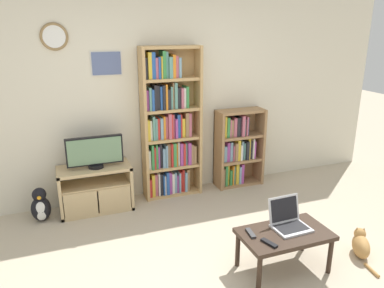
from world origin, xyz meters
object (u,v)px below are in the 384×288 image
object	(u,v)px
remote_far_from_laptop	(251,233)
television	(95,152)
tv_stand	(96,189)
coffee_table	(285,237)
bookshelf_tall	(169,128)
remote_near_laptop	(269,243)
penguin_figurine	(41,206)
bookshelf_short	(236,149)
laptop	(288,220)
cat	(361,245)

from	to	relation	value
remote_far_from_laptop	television	bearing A→B (deg)	130.63
tv_stand	coffee_table	bearing A→B (deg)	-51.09
bookshelf_tall	remote_near_laptop	distance (m)	2.12
penguin_figurine	bookshelf_tall	bearing A→B (deg)	6.18
bookshelf_tall	penguin_figurine	size ratio (longest dim) A/B	4.75
remote_near_laptop	bookshelf_tall	bearing A→B (deg)	-100.60
tv_stand	bookshelf_short	world-z (taller)	bookshelf_short
coffee_table	penguin_figurine	distance (m)	2.73
remote_near_laptop	bookshelf_short	bearing A→B (deg)	-127.03
tv_stand	coffee_table	distance (m)	2.33
television	remote_near_laptop	size ratio (longest dim) A/B	3.95
remote_far_from_laptop	laptop	bearing A→B (deg)	6.50
laptop	bookshelf_tall	bearing A→B (deg)	105.19
bookshelf_tall	cat	size ratio (longest dim) A/B	3.76
bookshelf_tall	remote_far_from_laptop	xyz separation A→B (m)	(0.18, -1.85, -0.52)
tv_stand	remote_near_laptop	distance (m)	2.28
tv_stand	cat	bearing A→B (deg)	-39.20
bookshelf_tall	coffee_table	distance (m)	2.07
tv_stand	bookshelf_short	xyz separation A→B (m)	(1.94, 0.10, 0.25)
tv_stand	coffee_table	world-z (taller)	tv_stand
remote_near_laptop	cat	size ratio (longest dim) A/B	0.32
bookshelf_tall	cat	world-z (taller)	bookshelf_tall
remote_near_laptop	remote_far_from_laptop	distance (m)	0.21
bookshelf_short	remote_near_laptop	distance (m)	2.16
bookshelf_short	remote_far_from_laptop	xyz separation A→B (m)	(-0.79, -1.83, -0.13)
coffee_table	bookshelf_tall	bearing A→B (deg)	104.10
bookshelf_tall	coffee_table	size ratio (longest dim) A/B	2.37
television	bookshelf_tall	bearing A→B (deg)	7.73
laptop	penguin_figurine	bearing A→B (deg)	140.60
remote_far_from_laptop	penguin_figurine	world-z (taller)	same
television	cat	world-z (taller)	television
bookshelf_tall	laptop	world-z (taller)	bookshelf_tall
penguin_figurine	remote_near_laptop	bearing A→B (deg)	-45.18
bookshelf_tall	coffee_table	xyz separation A→B (m)	(0.48, -1.93, -0.58)
bookshelf_short	television	bearing A→B (deg)	-176.56
tv_stand	cat	xyz separation A→B (m)	(2.31, -1.88, -0.17)
tv_stand	remote_far_from_laptop	world-z (taller)	tv_stand
television	laptop	xyz separation A→B (m)	(1.52, -1.72, -0.29)
tv_stand	bookshelf_tall	xyz separation A→B (m)	(0.98, 0.12, 0.64)
bookshelf_tall	remote_near_laptop	size ratio (longest dim) A/B	11.66
coffee_table	remote_near_laptop	xyz separation A→B (m)	(-0.24, -0.12, 0.06)
television	penguin_figurine	world-z (taller)	television
cat	penguin_figurine	xyz separation A→B (m)	(-2.94, 1.83, 0.08)
tv_stand	bookshelf_short	distance (m)	1.96
bookshelf_tall	remote_near_laptop	xyz separation A→B (m)	(0.25, -2.04, -0.52)
television	remote_far_from_laptop	size ratio (longest dim) A/B	3.99
tv_stand	bookshelf_tall	world-z (taller)	bookshelf_tall
penguin_figurine	bookshelf_short	bearing A→B (deg)	3.56
remote_near_laptop	tv_stand	bearing A→B (deg)	-75.05
cat	laptop	bearing A→B (deg)	-160.07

